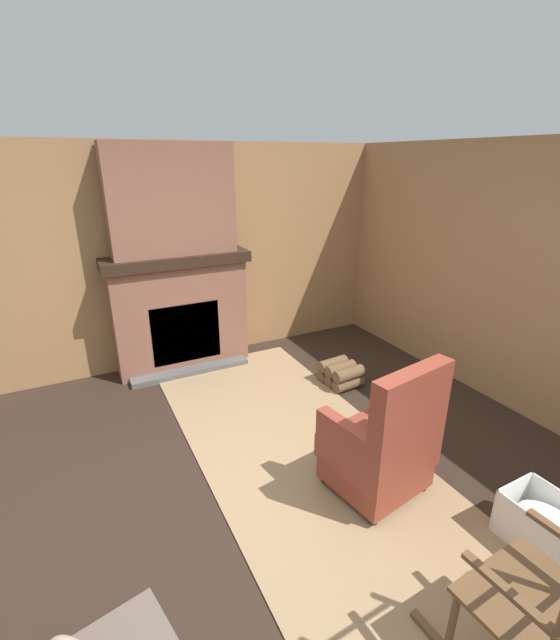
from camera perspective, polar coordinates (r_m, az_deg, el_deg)
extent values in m
plane|color=#2D2119|center=(3.21, -0.76, -22.66)|extent=(14.00, 14.00, 0.00)
cube|color=#9E7247|center=(4.83, -14.24, 7.98)|extent=(0.06, 5.57, 2.38)
cube|color=#9E7247|center=(4.23, 31.42, 3.78)|extent=(5.57, 0.06, 2.38)
cube|color=brown|center=(4.81, -13.04, 0.44)|extent=(0.35, 1.42, 1.16)
cube|color=black|center=(4.73, -12.50, -1.60)|extent=(0.08, 0.74, 0.65)
cube|color=#565451|center=(4.80, -11.74, -6.70)|extent=(0.16, 1.28, 0.06)
cube|color=black|center=(4.63, -13.67, 7.86)|extent=(0.45, 1.52, 0.11)
cube|color=brown|center=(4.54, -14.33, 15.23)|extent=(0.31, 1.25, 1.09)
cube|color=#997A56|center=(3.53, 3.39, -17.86)|extent=(3.92, 1.54, 0.01)
cube|color=brown|center=(3.24, 12.52, -18.50)|extent=(0.64, 0.68, 0.24)
cube|color=brown|center=(3.15, 12.74, -16.38)|extent=(0.68, 0.72, 0.18)
cube|color=brown|center=(2.82, 16.95, -11.97)|extent=(0.22, 0.64, 0.61)
cube|color=brown|center=(2.89, 9.03, -15.32)|extent=(0.53, 0.17, 0.20)
cube|color=brown|center=(3.24, 16.00, -11.57)|extent=(0.53, 0.17, 0.20)
cylinder|color=#332319|center=(3.32, 6.02, -20.39)|extent=(0.06, 0.06, 0.06)
cylinder|color=#332319|center=(3.61, 12.28, -16.93)|extent=(0.06, 0.06, 0.06)
cylinder|color=#332319|center=(3.09, 12.35, -24.67)|extent=(0.06, 0.06, 0.06)
cylinder|color=#332319|center=(3.40, 18.46, -20.38)|extent=(0.06, 0.06, 0.06)
cube|color=brown|center=(2.89, 31.54, -32.33)|extent=(0.80, 0.08, 0.04)
cylinder|color=brown|center=(2.51, 22.03, -33.20)|extent=(0.04, 0.04, 0.38)
cylinder|color=brown|center=(2.78, 28.72, -27.69)|extent=(0.04, 0.04, 0.38)
cube|color=brown|center=(2.44, 30.54, -29.54)|extent=(0.47, 0.56, 0.02)
cube|color=brown|center=(2.15, 28.12, -29.32)|extent=(0.40, 0.06, 0.02)
cylinder|color=brown|center=(4.62, 6.98, -7.07)|extent=(0.15, 0.34, 0.13)
cylinder|color=brown|center=(4.53, 8.01, -7.71)|extent=(0.15, 0.34, 0.13)
cylinder|color=brown|center=(4.44, 9.09, -8.37)|extent=(0.15, 0.34, 0.13)
cylinder|color=brown|center=(4.57, 7.04, -5.84)|extent=(0.15, 0.34, 0.13)
cylinder|color=brown|center=(4.48, 8.08, -6.47)|extent=(0.15, 0.34, 0.13)
cylinder|color=brown|center=(4.39, 9.17, -7.11)|extent=(0.15, 0.34, 0.13)
cube|color=white|center=(3.32, 31.74, -24.52)|extent=(0.52, 0.36, 0.01)
cube|color=white|center=(3.31, 28.41, -20.48)|extent=(0.02, 0.35, 0.32)
cube|color=white|center=(3.11, 30.56, -23.99)|extent=(0.51, 0.02, 0.32)
ellipsoid|color=white|center=(3.21, 32.35, -22.31)|extent=(0.41, 0.29, 0.19)
ellipsoid|color=#47708E|center=(4.60, -16.61, 8.80)|extent=(0.10, 0.10, 0.09)
cylinder|color=white|center=(4.57, -16.79, 10.43)|extent=(0.06, 0.06, 0.17)
cube|color=black|center=(4.78, -7.52, 10.30)|extent=(0.15, 0.22, 0.16)
cube|color=silver|center=(4.71, -7.21, 10.25)|extent=(0.01, 0.04, 0.02)
cylinder|color=#336093|center=(4.67, -12.82, 10.44)|extent=(0.07, 0.28, 0.28)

